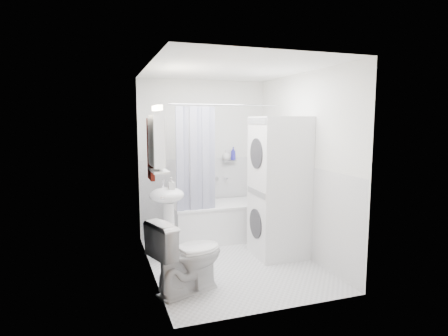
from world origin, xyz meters
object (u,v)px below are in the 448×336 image
object	(u,v)px
sink	(167,207)
toilet	(187,256)
bathtub	(220,219)
washer_dryer	(279,187)

from	to	relation	value
sink	toilet	size ratio (longest dim) A/B	1.31
bathtub	sink	size ratio (longest dim) A/B	1.39
bathtub	toilet	distance (m)	1.78
sink	washer_dryer	size ratio (longest dim) A/B	0.57
sink	toilet	bearing A→B (deg)	-87.95
bathtub	toilet	size ratio (longest dim) A/B	1.82
sink	washer_dryer	world-z (taller)	washer_dryer
bathtub	sink	xyz separation A→B (m)	(-0.90, -0.61, 0.40)
bathtub	washer_dryer	size ratio (longest dim) A/B	0.79
sink	toilet	world-z (taller)	sink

